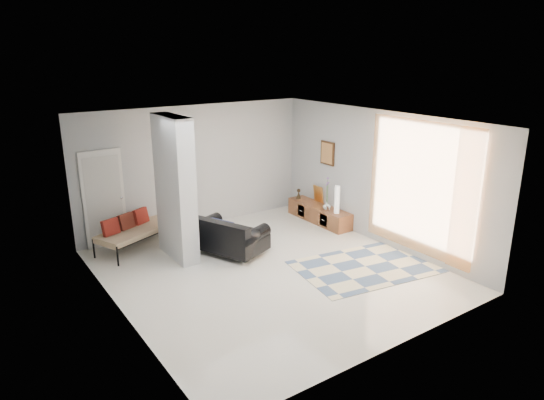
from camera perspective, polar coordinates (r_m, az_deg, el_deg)
floor at (r=9.15m, az=-0.33°, el=-8.30°), size 6.00×6.00×0.00m
ceiling at (r=8.34m, az=-0.36°, el=9.34°), size 6.00×6.00×0.00m
wall_back at (r=11.17m, az=-9.05°, el=3.82°), size 6.00×0.00×6.00m
wall_front at (r=6.53m, az=14.72°, el=-6.26°), size 6.00×0.00×6.00m
wall_left at (r=7.53m, az=-17.95°, el=-3.38°), size 0.00×6.00×6.00m
wall_right at (r=10.38m, az=12.32°, el=2.63°), size 0.00×6.00×6.00m
partition_column at (r=9.49m, az=-11.33°, el=1.33°), size 0.35×1.20×2.80m
hallway_door at (r=10.53m, az=-19.18°, el=0.11°), size 0.85×0.06×2.04m
curtain at (r=9.59m, az=16.98°, el=1.38°), size 0.00×2.55×2.55m
wall_art at (r=11.41m, az=6.55°, el=5.50°), size 0.04×0.45×0.55m
media_console at (r=11.66m, az=5.56°, el=-1.58°), size 0.45×1.89×0.80m
loveseat at (r=9.82m, az=-5.36°, el=-4.28°), size 1.38×1.72×0.76m
daybed at (r=10.38m, az=-15.74°, el=-3.32°), size 1.86×1.33×0.77m
area_rug at (r=9.47m, az=10.92°, el=-7.69°), size 2.81×2.10×0.01m
cylinder_lamp at (r=11.04m, az=7.66°, el=0.06°), size 0.12×0.12×0.64m
bronze_figurine at (r=12.09m, az=3.15°, el=0.74°), size 0.14×0.14×0.25m
vase at (r=11.31m, az=6.46°, el=-0.67°), size 0.19×0.19×0.19m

